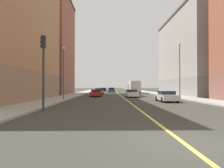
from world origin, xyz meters
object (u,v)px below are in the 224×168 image
object	(u,v)px
car_white	(132,93)
car_red	(96,93)
street_lamp_right_near	(64,67)
car_orange	(99,91)
building_left_mid	(200,55)
traffic_light_right_near	(43,62)
car_black	(103,90)
box_truck	(134,87)
street_lamp_left_near	(180,65)
building_right_midblock	(44,46)
car_silver	(167,96)
car_blue	(112,90)

from	to	relation	value
car_white	car_red	world-z (taller)	car_white
street_lamp_right_near	car_orange	distance (m)	19.68
building_left_mid	traffic_light_right_near	world-z (taller)	building_left_mid
car_red	building_left_mid	bearing A→B (deg)	16.11
car_white	car_black	size ratio (longest dim) A/B	0.95
box_truck	street_lamp_left_near	bearing A→B (deg)	-80.39
building_left_mid	building_right_midblock	size ratio (longest dim) A/B	1.09
building_left_mid	street_lamp_right_near	distance (m)	29.39
traffic_light_right_near	car_silver	world-z (taller)	traffic_light_right_near
street_lamp_left_near	car_blue	distance (m)	31.49
building_left_mid	street_lamp_left_near	size ratio (longest dim) A/B	2.90
street_lamp_right_near	car_black	distance (m)	44.20
car_white	car_red	distance (m)	6.42
building_right_midblock	traffic_light_right_near	world-z (taller)	building_right_midblock
car_red	traffic_light_right_near	bearing A→B (deg)	-97.38
traffic_light_right_near	car_red	bearing A→B (deg)	82.62
building_left_mid	car_silver	xyz separation A→B (m)	(-12.15, -18.34, -7.67)
car_white	car_silver	distance (m)	10.15
car_red	car_silver	distance (m)	15.13
car_blue	car_black	xyz separation A→B (m)	(-2.71, 10.78, -0.03)
box_truck	car_orange	bearing A→B (deg)	-140.40
traffic_light_right_near	car_blue	xyz separation A→B (m)	(5.80, 44.62, -2.93)
car_blue	car_silver	size ratio (longest dim) A/B	1.06
traffic_light_right_near	car_blue	distance (m)	45.09
building_right_midblock	street_lamp_right_near	world-z (taller)	building_right_midblock
traffic_light_right_near	box_truck	xyz separation A→B (m)	(11.43, 37.68, -1.95)
building_left_mid	street_lamp_right_near	size ratio (longest dim) A/B	3.46
car_blue	car_orange	world-z (taller)	car_blue
building_right_midblock	car_orange	world-z (taller)	building_right_midblock
building_left_mid	car_blue	world-z (taller)	building_left_mid
car_red	car_black	size ratio (longest dim) A/B	0.90
car_orange	box_truck	xyz separation A→B (m)	(8.65, 7.16, 1.00)
car_blue	car_silver	xyz separation A→B (m)	(5.75, -35.97, -0.04)
building_left_mid	box_truck	size ratio (longest dim) A/B	2.92
car_white	car_black	xyz separation A→B (m)	(-5.51, 37.04, -0.00)
building_left_mid	car_orange	xyz separation A→B (m)	(-20.92, 3.53, -7.64)
car_blue	car_silver	distance (m)	36.43
traffic_light_right_near	car_orange	xyz separation A→B (m)	(2.77, 30.52, -2.94)
street_lamp_left_near	car_silver	xyz separation A→B (m)	(-3.73, -6.26, -4.34)
car_red	car_black	xyz separation A→B (m)	(0.38, 34.47, 0.01)
street_lamp_left_near	car_orange	bearing A→B (deg)	128.70
traffic_light_right_near	car_orange	bearing A→B (deg)	84.81
car_orange	car_white	bearing A→B (deg)	-64.40
traffic_light_right_near	car_white	bearing A→B (deg)	64.90
car_blue	car_silver	world-z (taller)	car_blue
building_right_midblock	traffic_light_right_near	size ratio (longest dim) A/B	3.90
car_black	box_truck	world-z (taller)	box_truck
car_white	car_orange	distance (m)	13.48
street_lamp_right_near	car_blue	world-z (taller)	street_lamp_right_near
street_lamp_left_near	car_red	distance (m)	14.60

